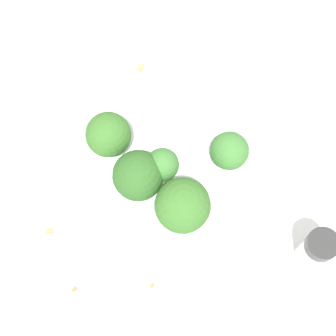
% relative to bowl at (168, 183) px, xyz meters
% --- Properties ---
extents(ground_plane, '(3.00, 3.00, 0.00)m').
position_rel_bowl_xyz_m(ground_plane, '(0.00, 0.00, -0.02)').
color(ground_plane, white).
extents(bowl, '(0.19, 0.19, 0.03)m').
position_rel_bowl_xyz_m(bowl, '(0.00, 0.00, 0.00)').
color(bowl, silver).
rests_on(bowl, ground_plane).
extents(broccoli_floret_0, '(0.05, 0.05, 0.06)m').
position_rel_bowl_xyz_m(broccoli_floret_0, '(0.03, 0.01, 0.05)').
color(broccoli_floret_0, '#7A9E5B').
rests_on(broccoli_floret_0, bowl).
extents(broccoli_floret_1, '(0.03, 0.03, 0.05)m').
position_rel_bowl_xyz_m(broccoli_floret_1, '(0.01, -0.00, 0.05)').
color(broccoli_floret_1, '#84AD66').
rests_on(broccoli_floret_1, bowl).
extents(broccoli_floret_2, '(0.05, 0.05, 0.06)m').
position_rel_bowl_xyz_m(broccoli_floret_2, '(-0.02, 0.04, 0.05)').
color(broccoli_floret_2, '#7A9E5B').
rests_on(broccoli_floret_2, bowl).
extents(broccoli_floret_3, '(0.04, 0.04, 0.05)m').
position_rel_bowl_xyz_m(broccoli_floret_3, '(-0.06, -0.03, 0.04)').
color(broccoli_floret_3, '#84AD66').
rests_on(broccoli_floret_3, bowl).
extents(broccoli_floret_4, '(0.05, 0.05, 0.06)m').
position_rel_bowl_xyz_m(broccoli_floret_4, '(0.06, -0.02, 0.05)').
color(broccoli_floret_4, '#8EB770').
rests_on(broccoli_floret_4, bowl).
extents(pepper_shaker, '(0.03, 0.03, 0.06)m').
position_rel_bowl_xyz_m(pepper_shaker, '(-0.16, 0.05, 0.02)').
color(pepper_shaker, silver).
rests_on(pepper_shaker, ground_plane).
extents(almond_crumb_0, '(0.01, 0.01, 0.01)m').
position_rel_bowl_xyz_m(almond_crumb_0, '(0.08, 0.12, -0.01)').
color(almond_crumb_0, olive).
rests_on(almond_crumb_0, ground_plane).
extents(almond_crumb_1, '(0.01, 0.01, 0.01)m').
position_rel_bowl_xyz_m(almond_crumb_1, '(0.12, 0.07, -0.01)').
color(almond_crumb_1, '#AD7F4C').
rests_on(almond_crumb_1, ground_plane).
extents(almond_crumb_2, '(0.01, 0.01, 0.01)m').
position_rel_bowl_xyz_m(almond_crumb_2, '(0.05, -0.14, -0.01)').
color(almond_crumb_2, tan).
rests_on(almond_crumb_2, ground_plane).
extents(almond_crumb_3, '(0.01, 0.01, 0.01)m').
position_rel_bowl_xyz_m(almond_crumb_3, '(-0.00, 0.11, -0.01)').
color(almond_crumb_3, olive).
rests_on(almond_crumb_3, ground_plane).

